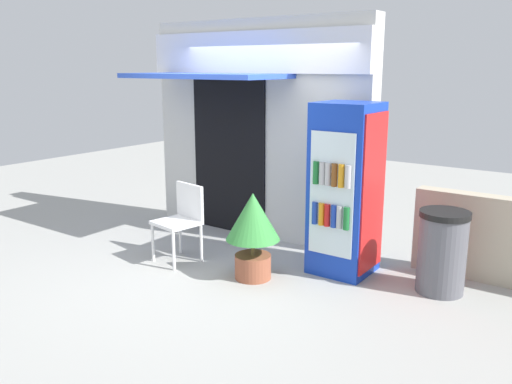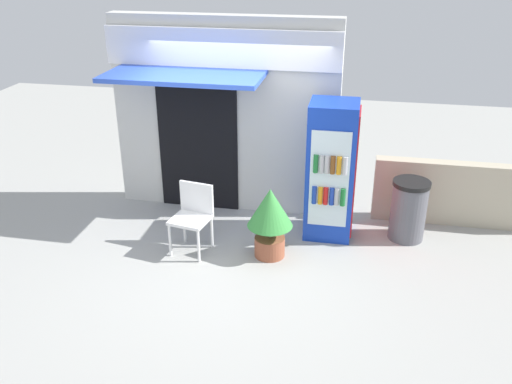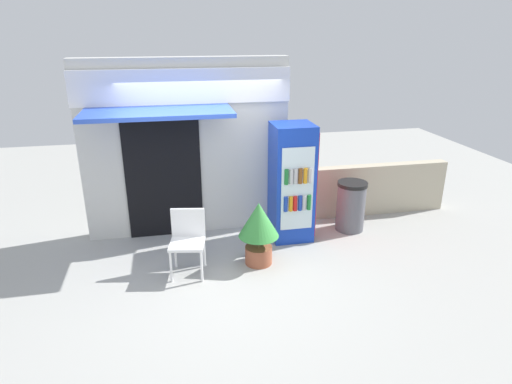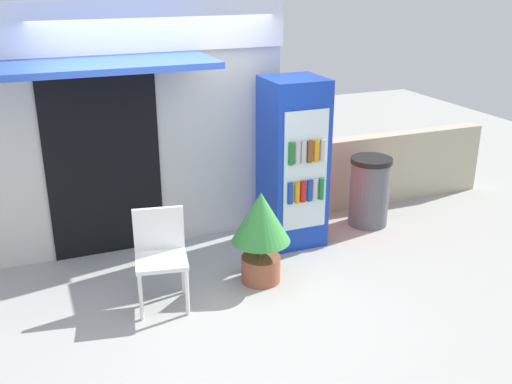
% 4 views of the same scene
% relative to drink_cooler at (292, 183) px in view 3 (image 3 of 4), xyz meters
% --- Properties ---
extents(ground, '(16.00, 16.00, 0.00)m').
position_rel_drink_cooler_xyz_m(ground, '(-1.35, -0.82, -0.94)').
color(ground, '#A3A39E').
extents(storefront_building, '(3.28, 1.25, 2.84)m').
position_rel_drink_cooler_xyz_m(storefront_building, '(-1.63, 0.58, 0.55)').
color(storefront_building, silver).
rests_on(storefront_building, ground).
extents(drink_cooler, '(0.65, 0.68, 1.88)m').
position_rel_drink_cooler_xyz_m(drink_cooler, '(0.00, 0.00, 0.00)').
color(drink_cooler, '#1438B2').
rests_on(drink_cooler, ground).
extents(plastic_chair, '(0.54, 0.52, 0.91)m').
position_rel_drink_cooler_xyz_m(plastic_chair, '(-1.71, -0.77, -0.40)').
color(plastic_chair, white).
rests_on(plastic_chair, ground).
extents(potted_plant_near_shop, '(0.58, 0.58, 0.95)m').
position_rel_drink_cooler_xyz_m(potted_plant_near_shop, '(-0.70, -0.75, -0.35)').
color(potted_plant_near_shop, '#995138').
rests_on(potted_plant_near_shop, ground).
extents(trash_bin, '(0.50, 0.50, 0.85)m').
position_rel_drink_cooler_xyz_m(trash_bin, '(1.06, 0.06, -0.51)').
color(trash_bin, '#595960').
rests_on(trash_bin, ground).
extents(stone_boundary_wall, '(2.54, 0.21, 0.93)m').
position_rel_drink_cooler_xyz_m(stone_boundary_wall, '(1.86, 0.65, -0.47)').
color(stone_boundary_wall, '#B7AD93').
rests_on(stone_boundary_wall, ground).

